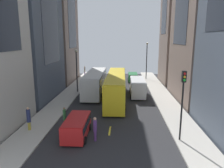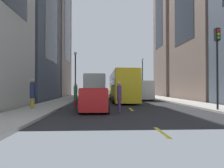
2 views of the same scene
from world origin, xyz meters
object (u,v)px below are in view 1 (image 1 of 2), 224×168
at_px(city_bus_white, 95,81).
at_px(traffic_light_near_corner, 183,93).
at_px(streetcar_yellow, 116,85).
at_px(pedestrian_crossing_mid, 29,118).
at_px(pedestrian_waiting_curb, 85,70).
at_px(car_green_0, 133,77).
at_px(pedestrian_crossing_near, 95,128).
at_px(pedestrian_walking_far, 65,117).
at_px(delivery_van_white, 138,86).
at_px(car_red_1, 77,126).

xyz_separation_m(city_bus_white, traffic_light_near_corner, (9.07, -15.57, 2.18)).
bearing_deg(streetcar_yellow, pedestrian_crossing_mid, -124.96).
distance_m(city_bus_white, traffic_light_near_corner, 18.15).
relative_size(pedestrian_waiting_curb, traffic_light_near_corner, 0.36).
relative_size(pedestrian_waiting_curb, pedestrian_crossing_mid, 0.95).
relative_size(car_green_0, pedestrian_crossing_near, 1.93).
bearing_deg(city_bus_white, pedestrian_crossing_near, -82.68).
distance_m(city_bus_white, streetcar_yellow, 4.75).
bearing_deg(pedestrian_walking_far, delivery_van_white, -117.69).
bearing_deg(streetcar_yellow, city_bus_white, 134.92).
height_order(car_red_1, pedestrian_crossing_near, pedestrian_crossing_near).
height_order(city_bus_white, pedestrian_waiting_curb, city_bus_white).
xyz_separation_m(city_bus_white, pedestrian_crossing_near, (2.03, -15.84, -0.86)).
xyz_separation_m(car_red_1, pedestrian_crossing_near, (1.71, -0.79, 0.16)).
distance_m(car_red_1, pedestrian_walking_far, 2.37).
height_order(car_green_0, pedestrian_crossing_near, pedestrian_crossing_near).
distance_m(delivery_van_white, pedestrian_crossing_mid, 17.01).
bearing_deg(pedestrian_waiting_curb, pedestrian_walking_far, -1.12).
xyz_separation_m(city_bus_white, car_red_1, (0.33, -15.05, -1.02)).
distance_m(delivery_van_white, pedestrian_waiting_curb, 20.06).
bearing_deg(pedestrian_crossing_near, car_green_0, 82.71).
xyz_separation_m(streetcar_yellow, traffic_light_near_corner, (5.72, -12.21, 2.06)).
bearing_deg(pedestrian_crossing_mid, pedestrian_crossing_near, 177.42).
height_order(pedestrian_walking_far, traffic_light_near_corner, traffic_light_near_corner).
relative_size(car_green_0, pedestrian_waiting_curb, 1.93).
xyz_separation_m(city_bus_white, delivery_van_white, (6.50, -1.13, -0.49)).
distance_m(city_bus_white, car_green_0, 11.51).
xyz_separation_m(streetcar_yellow, pedestrian_walking_far, (-4.59, -9.92, -1.03)).
bearing_deg(traffic_light_near_corner, city_bus_white, 120.22).
bearing_deg(city_bus_white, pedestrian_crossing_mid, -106.69).
bearing_deg(traffic_light_near_corner, pedestrian_waiting_curb, 113.46).
xyz_separation_m(delivery_van_white, pedestrian_crossing_near, (-4.46, -14.71, -0.37)).
distance_m(pedestrian_crossing_near, pedestrian_walking_far, 4.15).
bearing_deg(pedestrian_waiting_curb, delivery_van_white, 25.67).
bearing_deg(car_green_0, traffic_light_near_corner, -83.65).
bearing_deg(streetcar_yellow, delivery_van_white, 35.37).
height_order(car_red_1, pedestrian_walking_far, pedestrian_walking_far).
height_order(car_green_0, traffic_light_near_corner, traffic_light_near_corner).
bearing_deg(delivery_van_white, pedestrian_crossing_near, -106.88).
distance_m(pedestrian_waiting_curb, traffic_light_near_corner, 34.16).
distance_m(city_bus_white, pedestrian_crossing_mid, 14.93).
height_order(pedestrian_waiting_curb, pedestrian_walking_far, pedestrian_waiting_curb).
distance_m(car_green_0, pedestrian_walking_far, 24.07).
height_order(car_green_0, pedestrian_walking_far, pedestrian_walking_far).
xyz_separation_m(pedestrian_crossing_near, pedestrian_waiting_curb, (-6.51, 31.49, 0.14)).
xyz_separation_m(pedestrian_crossing_near, pedestrian_walking_far, (-3.27, 2.56, -0.05)).
height_order(delivery_van_white, car_red_1, delivery_van_white).
height_order(streetcar_yellow, pedestrian_crossing_mid, streetcar_yellow).
xyz_separation_m(pedestrian_waiting_curb, pedestrian_walking_far, (3.24, -28.93, -0.19)).
height_order(delivery_van_white, pedestrian_waiting_curb, delivery_van_white).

